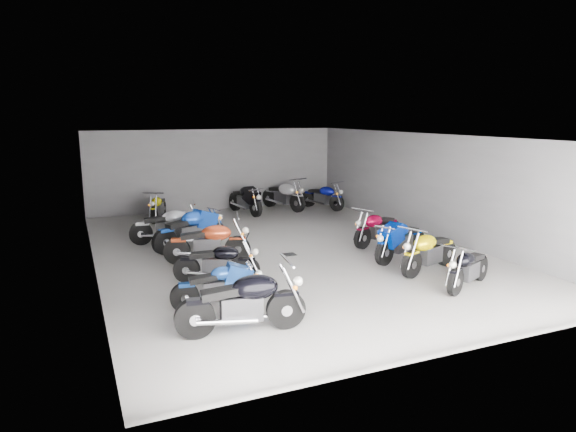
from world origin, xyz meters
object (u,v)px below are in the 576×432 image
at_px(motorcycle_left_d, 209,243).
at_px(motorcycle_back_b, 158,207).
at_px(motorcycle_right_d, 377,228).
at_px(motorcycle_back_d, 245,200).
at_px(motorcycle_back_e, 284,195).
at_px(motorcycle_left_a, 243,303).
at_px(motorcycle_right_a, 468,268).
at_px(motorcycle_right_b, 429,251).
at_px(drain_grate, 290,254).
at_px(motorcycle_left_e, 191,230).
at_px(motorcycle_right_c, 400,240).
at_px(motorcycle_back_f, 323,197).
at_px(motorcycle_left_c, 218,263).
at_px(motorcycle_left_f, 169,226).
at_px(motorcycle_left_b, 219,286).

bearing_deg(motorcycle_left_d, motorcycle_back_b, -162.48).
distance_m(motorcycle_right_d, motorcycle_back_d, 6.39).
bearing_deg(motorcycle_back_e, motorcycle_back_b, -18.17).
xyz_separation_m(motorcycle_left_a, motorcycle_right_a, (5.32, 0.33, -0.10)).
relative_size(motorcycle_left_a, motorcycle_right_b, 1.11).
xyz_separation_m(motorcycle_right_d, motorcycle_back_b, (-5.36, 6.17, -0.02)).
distance_m(drain_grate, motorcycle_right_b, 3.77).
bearing_deg(motorcycle_left_a, motorcycle_back_d, 169.29).
relative_size(motorcycle_left_e, motorcycle_right_d, 1.12).
height_order(motorcycle_right_c, motorcycle_back_f, motorcycle_right_c).
bearing_deg(motorcycle_left_c, motorcycle_left_e, -156.87).
distance_m(drain_grate, motorcycle_right_c, 3.00).
bearing_deg(motorcycle_left_f, motorcycle_right_b, 53.89).
relative_size(motorcycle_left_c, motorcycle_left_e, 0.82).
height_order(motorcycle_left_d, motorcycle_back_b, motorcycle_left_d).
relative_size(motorcycle_right_a, motorcycle_right_b, 0.86).
relative_size(motorcycle_left_b, motorcycle_back_f, 0.95).
height_order(motorcycle_left_c, motorcycle_back_f, motorcycle_back_f).
distance_m(motorcycle_left_e, motorcycle_back_f, 7.55).
distance_m(drain_grate, motorcycle_left_e, 2.93).
bearing_deg(motorcycle_back_f, motorcycle_left_b, 28.17).
distance_m(motorcycle_left_e, motorcycle_back_e, 6.70).
bearing_deg(motorcycle_back_f, motorcycle_left_a, 32.21).
xyz_separation_m(motorcycle_right_a, motorcycle_right_c, (-0.05, 2.46, 0.07)).
distance_m(motorcycle_left_b, motorcycle_left_c, 1.54).
bearing_deg(motorcycle_right_d, motorcycle_back_e, -17.77).
bearing_deg(motorcycle_left_e, motorcycle_left_b, -26.40).
bearing_deg(motorcycle_left_c, motorcycle_right_b, 101.21).
bearing_deg(motorcycle_left_b, motorcycle_back_f, 148.72).
distance_m(motorcycle_back_d, motorcycle_back_f, 3.22).
xyz_separation_m(motorcycle_left_f, motorcycle_back_e, (5.26, 3.73, 0.04)).
bearing_deg(motorcycle_left_b, motorcycle_left_f, -174.03).
bearing_deg(drain_grate, motorcycle_back_b, 112.45).
height_order(motorcycle_left_c, motorcycle_right_b, motorcycle_right_b).
relative_size(motorcycle_left_e, motorcycle_left_f, 1.02).
xyz_separation_m(drain_grate, motorcycle_back_e, (2.45, 6.31, 0.57)).
bearing_deg(motorcycle_left_e, motorcycle_left_c, -22.30).
bearing_deg(motorcycle_right_d, motorcycle_back_b, 19.91).
distance_m(motorcycle_right_b, motorcycle_back_b, 10.27).
bearing_deg(motorcycle_back_b, motorcycle_left_b, 109.69).
bearing_deg(motorcycle_right_c, motorcycle_back_f, -33.69).
bearing_deg(motorcycle_right_b, motorcycle_right_d, -24.71).
xyz_separation_m(motorcycle_left_f, motorcycle_back_f, (6.76, 3.22, -0.02)).
xyz_separation_m(motorcycle_back_b, motorcycle_back_f, (6.50, -0.38, 0.03)).
distance_m(motorcycle_right_d, motorcycle_back_b, 8.17).
height_order(motorcycle_left_d, motorcycle_right_b, motorcycle_left_d).
xyz_separation_m(motorcycle_left_b, motorcycle_left_c, (0.38, 1.50, 0.03)).
relative_size(motorcycle_right_c, motorcycle_right_d, 1.04).
bearing_deg(motorcycle_left_f, motorcycle_right_a, 47.96).
bearing_deg(motorcycle_back_d, motorcycle_right_c, 91.38).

